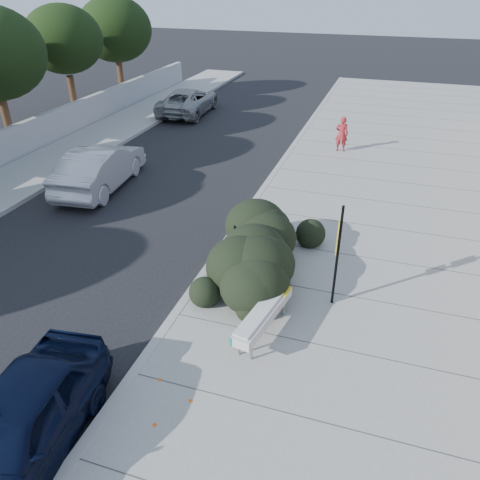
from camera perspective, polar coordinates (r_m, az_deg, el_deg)
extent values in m
plane|color=black|center=(11.50, -7.89, -9.45)|extent=(120.00, 120.00, 0.00)
cube|color=gray|center=(14.80, 21.06, -1.23)|extent=(11.20, 50.00, 0.15)
cube|color=gray|center=(20.13, -26.83, 5.77)|extent=(3.00, 50.00, 0.15)
cube|color=#9E9E99|center=(15.32, -0.02, 2.09)|extent=(0.22, 50.00, 0.17)
cube|color=#9E9E99|center=(19.13, -23.55, 5.39)|extent=(0.22, 50.00, 0.17)
cylinder|color=#332114|center=(24.50, -26.44, 12.64)|extent=(0.36, 0.36, 2.40)
cylinder|color=#332114|center=(28.18, -19.61, 15.93)|extent=(0.36, 0.36, 2.40)
ellipsoid|color=black|center=(27.69, -20.73, 21.91)|extent=(4.00, 4.00, 3.40)
cylinder|color=#332114|center=(32.22, -14.28, 18.29)|extent=(0.36, 0.36, 2.40)
ellipsoid|color=black|center=(31.79, -15.00, 23.56)|extent=(4.40, 4.40, 3.74)
cylinder|color=gray|center=(10.13, -0.11, -12.88)|extent=(0.05, 0.05, 0.42)
cylinder|color=gray|center=(10.03, 1.40, -13.43)|extent=(0.05, 0.05, 0.42)
cylinder|color=gray|center=(11.28, 4.03, -7.76)|extent=(0.05, 0.05, 0.42)
cylinder|color=gray|center=(11.19, 5.40, -8.19)|extent=(0.05, 0.05, 0.42)
cylinder|color=gray|center=(10.57, 2.10, -9.45)|extent=(0.34, 1.66, 0.04)
cylinder|color=gray|center=(10.48, 3.56, -9.93)|extent=(0.34, 1.66, 0.04)
cube|color=#B2B2B2|center=(10.43, 2.85, -9.07)|extent=(0.84, 2.24, 0.23)
cube|color=yellow|center=(10.99, 4.87, -6.04)|extent=(0.52, 0.52, 0.02)
cube|color=teal|center=(9.83, -0.89, -11.92)|extent=(0.10, 0.26, 0.21)
cylinder|color=black|center=(12.72, -0.70, -1.39)|extent=(0.06, 0.06, 0.96)
cylinder|color=black|center=(13.25, -0.62, 0.01)|extent=(0.06, 0.06, 0.96)
cylinder|color=black|center=(12.75, -0.67, 1.19)|extent=(0.24, 0.61, 0.06)
cube|color=black|center=(11.13, 11.77, -2.03)|extent=(0.07, 0.07, 2.64)
cube|color=yellow|center=(10.75, 11.92, 1.44)|extent=(0.05, 0.30, 0.43)
cube|color=yellow|center=(10.98, 11.66, -0.75)|extent=(0.05, 0.28, 0.32)
ellipsoid|color=black|center=(12.42, 3.03, -0.42)|extent=(3.50, 4.88, 1.65)
imported|color=black|center=(9.06, -25.61, -20.07)|extent=(2.20, 4.42, 1.45)
imported|color=silver|center=(18.64, -16.71, 8.44)|extent=(2.22, 5.01, 1.60)
imported|color=gray|center=(28.36, -6.32, 16.47)|extent=(2.64, 5.27, 1.43)
imported|color=maroon|center=(21.91, 12.29, 12.52)|extent=(0.60, 0.43, 1.56)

